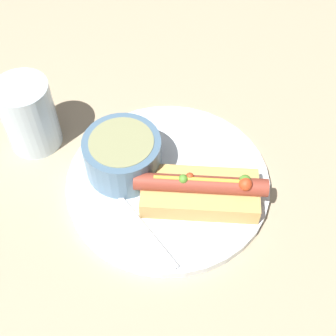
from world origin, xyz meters
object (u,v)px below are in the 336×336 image
Objects in this scene: hot_dog at (201,191)px; soup_bowl at (123,154)px; spoon at (118,194)px; drinking_glass at (29,115)px.

hot_dog is 1.57× the size of soup_bowl.
soup_bowl reaches higher than spoon.
hot_dog is 0.96× the size of spoon.
hot_dog is 0.11m from spoon.
spoon is (-0.09, 0.06, -0.02)m from hot_dog.
drinking_glass is at bearing 13.49° from spoon.
drinking_glass is (-0.06, 0.17, 0.04)m from spoon.
spoon is 1.59× the size of drinking_glass.
drinking_glass reaches higher than spoon.
drinking_glass reaches higher than hot_dog.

